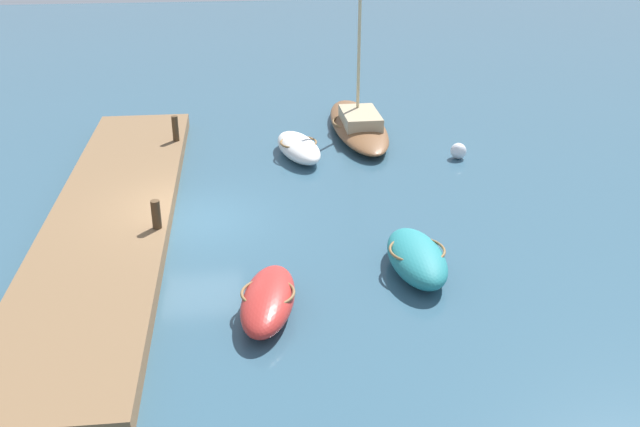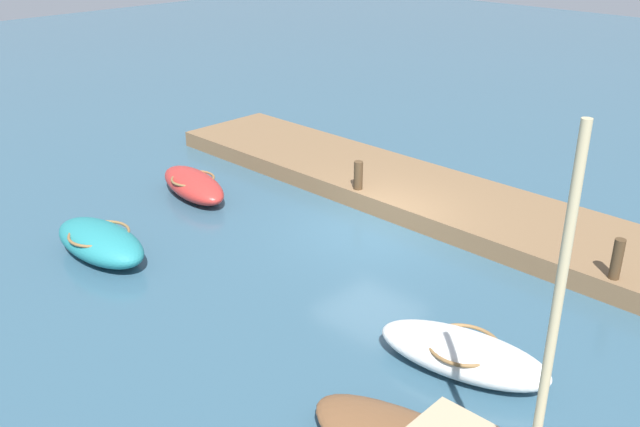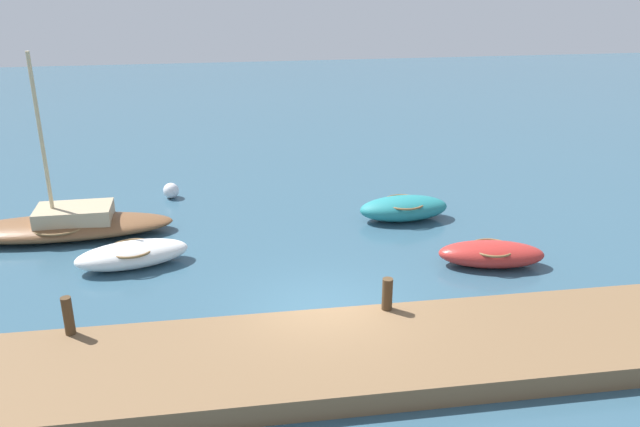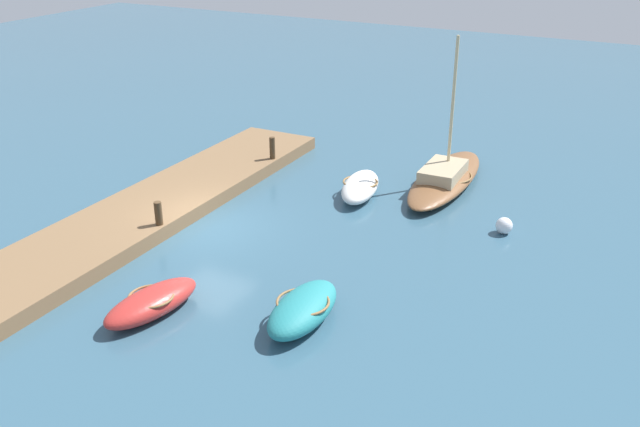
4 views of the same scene
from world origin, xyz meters
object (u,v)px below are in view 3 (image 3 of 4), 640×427
at_px(sailboat_brown, 64,225).
at_px(dinghy_red, 491,254).
at_px(rowboat_teal, 404,208).
at_px(mooring_post_west, 68,316).
at_px(rowboat_white, 132,254).
at_px(mooring_post_mid_west, 387,294).
at_px(marker_buoy, 171,191).

bearing_deg(sailboat_brown, dinghy_red, -19.12).
relative_size(dinghy_red, rowboat_teal, 1.04).
bearing_deg(mooring_post_west, rowboat_white, 79.09).
distance_m(dinghy_red, sailboat_brown, 13.21).
height_order(rowboat_white, sailboat_brown, sailboat_brown).
distance_m(rowboat_teal, mooring_post_west, 11.60).
bearing_deg(mooring_post_mid_west, sailboat_brown, 141.74).
bearing_deg(rowboat_teal, dinghy_red, -69.73).
bearing_deg(rowboat_teal, mooring_post_mid_west, -110.50).
bearing_deg(mooring_post_west, dinghy_red, 14.37).
xyz_separation_m(rowboat_teal, mooring_post_mid_west, (-2.27, -6.64, 0.48)).
relative_size(rowboat_white, marker_buoy, 5.95).
relative_size(dinghy_red, mooring_post_mid_west, 3.98).
bearing_deg(mooring_post_west, rowboat_teal, 34.98).
bearing_deg(dinghy_red, rowboat_teal, 122.58).
height_order(mooring_post_mid_west, marker_buoy, mooring_post_mid_west).
distance_m(dinghy_red, mooring_post_mid_west, 4.77).
distance_m(sailboat_brown, mooring_post_west, 7.10).
bearing_deg(marker_buoy, dinghy_red, -37.35).
bearing_deg(mooring_post_mid_west, mooring_post_west, 180.00).
height_order(rowboat_white, dinghy_red, same).
distance_m(mooring_post_mid_west, marker_buoy, 11.49).
height_order(sailboat_brown, mooring_post_west, sailboat_brown).
distance_m(dinghy_red, marker_buoy, 11.85).
xyz_separation_m(dinghy_red, rowboat_teal, (-1.53, 3.81, 0.05)).
distance_m(rowboat_white, mooring_post_west, 4.48).
height_order(dinghy_red, mooring_post_west, mooring_post_west).
xyz_separation_m(rowboat_white, mooring_post_west, (-0.84, -4.36, 0.59)).
relative_size(dinghy_red, marker_buoy, 5.61).
relative_size(rowboat_teal, mooring_post_mid_west, 3.81).
distance_m(dinghy_red, mooring_post_west, 11.40).
xyz_separation_m(sailboat_brown, mooring_post_mid_west, (8.76, -6.91, 0.50)).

